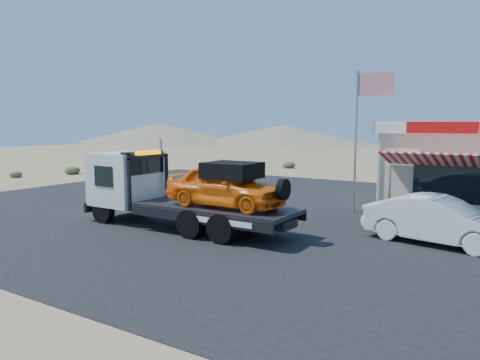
# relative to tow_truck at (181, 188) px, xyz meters

# --- Properties ---
(ground) EXTENTS (120.00, 120.00, 0.00)m
(ground) POSITION_rel_tow_truck_xyz_m (-0.39, 1.80, -1.50)
(ground) COLOR olive
(ground) RESTS_ON ground
(asphalt_lot) EXTENTS (32.00, 24.00, 0.02)m
(asphalt_lot) POSITION_rel_tow_truck_xyz_m (1.61, 4.80, -1.49)
(asphalt_lot) COLOR black
(asphalt_lot) RESTS_ON ground
(tow_truck) EXTENTS (8.32, 2.47, 2.78)m
(tow_truck) POSITION_rel_tow_truck_xyz_m (0.00, 0.00, 0.00)
(tow_truck) COLOR black
(tow_truck) RESTS_ON asphalt_lot
(white_sedan) EXTENTS (4.82, 2.41, 1.52)m
(white_sedan) POSITION_rel_tow_truck_xyz_m (8.34, 2.63, -0.72)
(white_sedan) COLOR silver
(white_sedan) RESTS_ON asphalt_lot
(flagpole) EXTENTS (1.55, 0.10, 6.00)m
(flagpole) POSITION_rel_tow_truck_xyz_m (4.55, 6.30, 2.27)
(flagpole) COLOR #99999E
(flagpole) RESTS_ON asphalt_lot
(desert_scrub) EXTENTS (23.82, 34.59, 0.78)m
(desert_scrub) POSITION_rel_tow_truck_xyz_m (-13.37, 12.97, -1.19)
(desert_scrub) COLOR #3A4927
(desert_scrub) RESTS_ON ground
(distant_hills) EXTENTS (126.00, 48.00, 4.20)m
(distant_hills) POSITION_rel_tow_truck_xyz_m (-10.16, 56.94, 0.39)
(distant_hills) COLOR #726B59
(distant_hills) RESTS_ON ground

